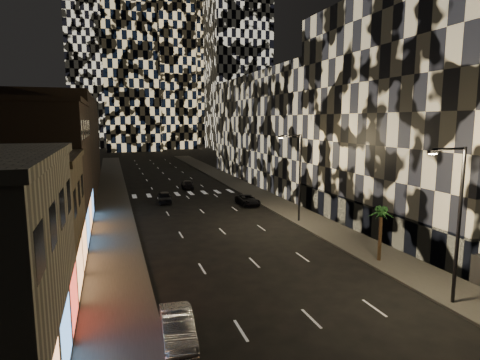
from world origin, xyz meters
TOP-DOWN VIEW (x-y plane):
  - sidewalk_left at (-10.00, 50.00)m, footprint 4.00×120.00m
  - sidewalk_right at (10.00, 50.00)m, footprint 4.00×120.00m
  - curb_left at (-7.90, 50.00)m, footprint 0.20×120.00m
  - curb_right at (7.90, 50.00)m, footprint 0.20×120.00m
  - retail_brown at (-17.00, 33.50)m, footprint 10.00×15.00m
  - retail_filler_left at (-17.00, 60.00)m, footprint 10.00×40.00m
  - midrise_right at (20.00, 24.50)m, footprint 16.00×25.00m
  - midrise_base at (12.30, 24.50)m, footprint 0.60×25.00m
  - midrise_filler_right at (20.00, 57.00)m, footprint 16.00×40.00m
  - tower_right_mid at (35.00, 135.00)m, footprint 20.00×20.00m
  - tower_center_low at (-2.00, 140.00)m, footprint 18.00×18.00m
  - streetlight_near at (8.35, 10.00)m, footprint 2.55×0.25m
  - streetlight_far at (8.35, 30.00)m, footprint 2.55×0.25m
  - car_silver_parked at (-7.20, 11.03)m, footprint 1.73×4.38m
  - car_dark_midlane at (-3.50, 44.28)m, footprint 2.01×4.27m
  - car_dark_oncoming at (1.33, 54.26)m, footprint 2.28×4.57m
  - car_dark_rightlane at (6.27, 39.68)m, footprint 2.28×4.67m
  - palm_tree at (9.00, 17.27)m, footprint 2.07×2.11m

SIDE VIEW (x-z plane):
  - sidewalk_left at x=-10.00m, z-range 0.00..0.15m
  - sidewalk_right at x=10.00m, z-range 0.00..0.15m
  - curb_left at x=-7.90m, z-range 0.00..0.15m
  - curb_right at x=7.90m, z-range 0.00..0.15m
  - car_dark_oncoming at x=1.33m, z-range 0.00..1.27m
  - car_dark_rightlane at x=6.27m, z-range 0.00..1.28m
  - car_dark_midlane at x=-3.50m, z-range 0.00..1.41m
  - car_silver_parked at x=-7.20m, z-range 0.00..1.42m
  - midrise_base at x=12.30m, z-range 0.00..3.00m
  - palm_tree at x=9.00m, z-range 1.49..5.61m
  - streetlight_near at x=8.35m, z-range 0.85..9.85m
  - streetlight_far at x=8.35m, z-range 0.85..9.85m
  - retail_brown at x=-17.00m, z-range 0.00..12.00m
  - retail_filler_left at x=-17.00m, z-range 0.00..14.00m
  - midrise_filler_right at x=20.00m, z-range 0.00..18.00m
  - midrise_right at x=20.00m, z-range 0.00..22.00m
  - tower_center_low at x=-2.00m, z-range 0.00..95.00m
  - tower_right_mid at x=35.00m, z-range 0.00..100.00m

